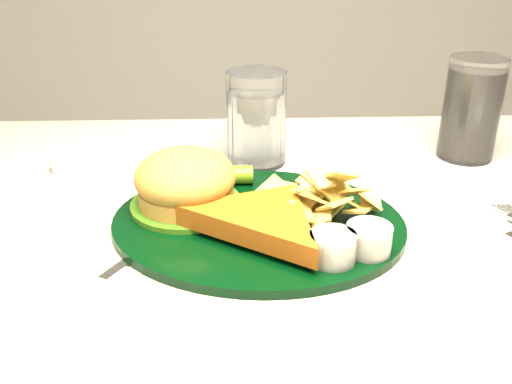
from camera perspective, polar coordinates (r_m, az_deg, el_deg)
dinner_plate at (r=0.64m, az=0.19°, el=-0.61°), size 0.37×0.32×0.08m
water_glass at (r=0.80m, az=0.04°, el=7.38°), size 0.09×0.09×0.13m
cola_glass at (r=0.88m, az=20.75°, el=7.78°), size 0.09×0.09×0.15m
spoon at (r=0.62m, az=-11.16°, el=-5.47°), size 0.13×0.17×0.01m
ramekin at (r=0.83m, az=-18.54°, el=2.77°), size 0.05×0.05×0.03m
wrapped_straw at (r=0.75m, az=-5.91°, el=0.86°), size 0.20×0.19×0.01m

